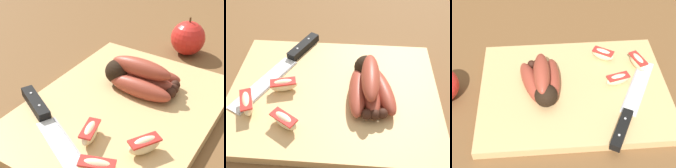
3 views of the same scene
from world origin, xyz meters
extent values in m
plane|color=brown|center=(0.00, 0.00, 0.00)|extent=(6.00, 6.00, 0.00)
cube|color=tan|center=(-0.02, -0.01, 0.01)|extent=(0.44, 0.33, 0.02)
sphere|color=black|center=(0.05, 0.04, 0.05)|extent=(0.05, 0.05, 0.05)
ellipsoid|color=brown|center=(0.03, -0.02, 0.04)|extent=(0.04, 0.13, 0.04)
sphere|color=black|center=(0.05, -0.08, 0.04)|extent=(0.02, 0.02, 0.02)
ellipsoid|color=brown|center=(0.06, -0.02, 0.04)|extent=(0.06, 0.14, 0.04)
sphere|color=black|center=(0.07, -0.08, 0.04)|extent=(0.02, 0.02, 0.02)
ellipsoid|color=brown|center=(0.08, -0.01, 0.04)|extent=(0.07, 0.14, 0.04)
sphere|color=black|center=(0.08, -0.08, 0.04)|extent=(0.02, 0.02, 0.02)
ellipsoid|color=brown|center=(0.06, -0.01, 0.07)|extent=(0.04, 0.13, 0.04)
cube|color=silver|center=(-0.17, 0.00, 0.02)|extent=(0.11, 0.18, 0.00)
cube|color=#99999E|center=(-0.15, -0.01, 0.02)|extent=(0.08, 0.16, 0.00)
cube|color=black|center=(-0.10, 0.12, 0.03)|extent=(0.07, 0.10, 0.02)
cylinder|color=#B2B2B7|center=(-0.09, 0.14, 0.04)|extent=(0.01, 0.01, 0.00)
cylinder|color=#B2B2B7|center=(-0.11, 0.10, 0.04)|extent=(0.01, 0.01, 0.00)
ellipsoid|color=beige|center=(-0.18, -0.07, 0.04)|extent=(0.04, 0.06, 0.03)
cube|color=red|center=(-0.18, -0.07, 0.05)|extent=(0.04, 0.06, 0.00)
ellipsoid|color=beige|center=(-0.12, -0.01, 0.03)|extent=(0.06, 0.03, 0.03)
cube|color=red|center=(-0.12, -0.01, 0.04)|extent=(0.06, 0.03, 0.00)
ellipsoid|color=beige|center=(-0.10, -0.10, 0.04)|extent=(0.06, 0.05, 0.03)
cube|color=red|center=(-0.10, -0.10, 0.05)|extent=(0.06, 0.05, 0.00)
sphere|color=red|center=(0.29, -0.02, 0.04)|extent=(0.08, 0.08, 0.08)
cylinder|color=#4C3319|center=(0.29, -0.02, 0.09)|extent=(0.00, 0.00, 0.01)
camera|label=1|loc=(-0.46, -0.27, 0.41)|focal=55.23mm
camera|label=2|loc=(0.02, -0.39, 0.43)|focal=42.89mm
camera|label=3|loc=(0.05, 0.51, 0.57)|focal=52.45mm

